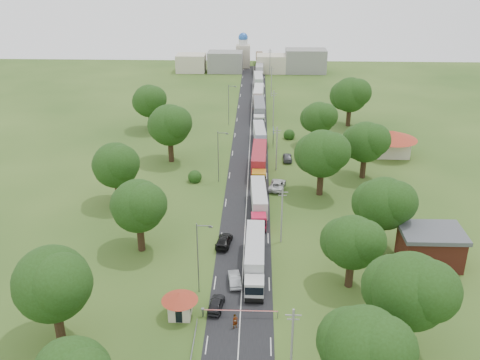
{
  "coord_description": "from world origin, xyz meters",
  "views": [
    {
      "loc": [
        1.83,
        -77.06,
        41.13
      ],
      "look_at": [
        -1.24,
        9.12,
        3.0
      ],
      "focal_mm": 40.0,
      "sensor_mm": 36.0,
      "label": 1
    }
  ],
  "objects_px": {
    "guard_booth": "(180,301)",
    "pedestrian_near": "(235,322)",
    "boom_barrier": "(229,311)",
    "truck_0": "(255,257)",
    "info_sign": "(273,133)",
    "car_lane_mid": "(234,279)",
    "car_lane_front": "(216,304)"
  },
  "relations": [
    {
      "from": "guard_booth",
      "to": "car_lane_mid",
      "type": "relative_size",
      "value": 1.03
    },
    {
      "from": "truck_0",
      "to": "car_lane_mid",
      "type": "relative_size",
      "value": 3.47
    },
    {
      "from": "boom_barrier",
      "to": "pedestrian_near",
      "type": "height_order",
      "value": "pedestrian_near"
    },
    {
      "from": "boom_barrier",
      "to": "car_lane_front",
      "type": "bearing_deg",
      "value": 136.74
    },
    {
      "from": "car_lane_front",
      "to": "car_lane_mid",
      "type": "relative_size",
      "value": 0.98
    },
    {
      "from": "info_sign",
      "to": "truck_0",
      "type": "height_order",
      "value": "truck_0"
    },
    {
      "from": "info_sign",
      "to": "car_lane_front",
      "type": "distance_m",
      "value": 59.07
    },
    {
      "from": "car_lane_front",
      "to": "pedestrian_near",
      "type": "distance_m",
      "value": 4.31
    },
    {
      "from": "pedestrian_near",
      "to": "info_sign",
      "type": "bearing_deg",
      "value": 53.4
    },
    {
      "from": "guard_booth",
      "to": "truck_0",
      "type": "bearing_deg",
      "value": 49.07
    },
    {
      "from": "car_lane_mid",
      "to": "pedestrian_near",
      "type": "height_order",
      "value": "pedestrian_near"
    },
    {
      "from": "truck_0",
      "to": "pedestrian_near",
      "type": "height_order",
      "value": "truck_0"
    },
    {
      "from": "info_sign",
      "to": "truck_0",
      "type": "bearing_deg",
      "value": -94.09
    },
    {
      "from": "guard_booth",
      "to": "car_lane_mid",
      "type": "bearing_deg",
      "value": 48.48
    },
    {
      "from": "boom_barrier",
      "to": "truck_0",
      "type": "height_order",
      "value": "truck_0"
    },
    {
      "from": "pedestrian_near",
      "to": "car_lane_front",
      "type": "bearing_deg",
      "value": 93.88
    },
    {
      "from": "car_lane_front",
      "to": "car_lane_mid",
      "type": "bearing_deg",
      "value": -103.31
    },
    {
      "from": "pedestrian_near",
      "to": "boom_barrier",
      "type": "bearing_deg",
      "value": 81.71
    },
    {
      "from": "guard_booth",
      "to": "info_sign",
      "type": "xyz_separation_m",
      "value": [
        12.4,
        60.0,
        0.84
      ]
    },
    {
      "from": "car_lane_front",
      "to": "pedestrian_near",
      "type": "bearing_deg",
      "value": 132.04
    },
    {
      "from": "boom_barrier",
      "to": "truck_0",
      "type": "distance_m",
      "value": 10.7
    },
    {
      "from": "car_lane_mid",
      "to": "guard_booth",
      "type": "bearing_deg",
      "value": 40.84
    },
    {
      "from": "boom_barrier",
      "to": "car_lane_mid",
      "type": "relative_size",
      "value": 2.16
    },
    {
      "from": "guard_booth",
      "to": "truck_0",
      "type": "distance_m",
      "value": 13.49
    },
    {
      "from": "info_sign",
      "to": "car_lane_mid",
      "type": "height_order",
      "value": "info_sign"
    },
    {
      "from": "guard_booth",
      "to": "pedestrian_near",
      "type": "height_order",
      "value": "guard_booth"
    },
    {
      "from": "info_sign",
      "to": "car_lane_mid",
      "type": "bearing_deg",
      "value": -96.67
    },
    {
      "from": "boom_barrier",
      "to": "guard_booth",
      "type": "xyz_separation_m",
      "value": [
        -5.84,
        -0.0,
        1.27
      ]
    },
    {
      "from": "guard_booth",
      "to": "truck_0",
      "type": "height_order",
      "value": "truck_0"
    },
    {
      "from": "car_lane_mid",
      "to": "boom_barrier",
      "type": "bearing_deg",
      "value": 79.44
    },
    {
      "from": "truck_0",
      "to": "car_lane_mid",
      "type": "distance_m",
      "value": 4.39
    },
    {
      "from": "boom_barrier",
      "to": "guard_booth",
      "type": "relative_size",
      "value": 2.1
    }
  ]
}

